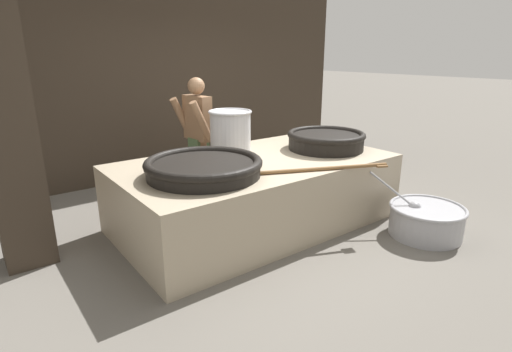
{
  "coord_description": "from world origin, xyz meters",
  "views": [
    {
      "loc": [
        -2.64,
        -3.49,
        1.94
      ],
      "look_at": [
        0.0,
        0.0,
        0.58
      ],
      "focal_mm": 28.0,
      "sensor_mm": 36.0,
      "label": 1
    }
  ],
  "objects_px": {
    "giant_wok_near": "(204,167)",
    "prep_bowl_vegetables": "(426,219)",
    "stock_pot": "(230,130)",
    "cook": "(198,134)",
    "giant_wok_far": "(326,140)"
  },
  "relations": [
    {
      "from": "giant_wok_near",
      "to": "prep_bowl_vegetables",
      "type": "relative_size",
      "value": 1.22
    },
    {
      "from": "giant_wok_far",
      "to": "prep_bowl_vegetables",
      "type": "distance_m",
      "value": 1.49
    },
    {
      "from": "prep_bowl_vegetables",
      "to": "giant_wok_far",
      "type": "bearing_deg",
      "value": 101.19
    },
    {
      "from": "giant_wok_far",
      "to": "stock_pot",
      "type": "xyz_separation_m",
      "value": [
        -0.98,
        0.69,
        0.14
      ]
    },
    {
      "from": "giant_wok_near",
      "to": "stock_pot",
      "type": "height_order",
      "value": "stock_pot"
    },
    {
      "from": "stock_pot",
      "to": "cook",
      "type": "height_order",
      "value": "cook"
    },
    {
      "from": "stock_pot",
      "to": "prep_bowl_vegetables",
      "type": "xyz_separation_m",
      "value": [
        1.23,
        -1.99,
        -0.83
      ]
    },
    {
      "from": "giant_wok_near",
      "to": "cook",
      "type": "bearing_deg",
      "value": 62.96
    },
    {
      "from": "giant_wok_near",
      "to": "prep_bowl_vegetables",
      "type": "xyz_separation_m",
      "value": [
        2.05,
        -1.23,
        -0.67
      ]
    },
    {
      "from": "stock_pot",
      "to": "giant_wok_near",
      "type": "bearing_deg",
      "value": -137.31
    },
    {
      "from": "giant_wok_near",
      "to": "giant_wok_far",
      "type": "bearing_deg",
      "value": 2.14
    },
    {
      "from": "cook",
      "to": "prep_bowl_vegetables",
      "type": "height_order",
      "value": "cook"
    },
    {
      "from": "giant_wok_far",
      "to": "prep_bowl_vegetables",
      "type": "relative_size",
      "value": 1.01
    },
    {
      "from": "giant_wok_far",
      "to": "prep_bowl_vegetables",
      "type": "height_order",
      "value": "giant_wok_far"
    },
    {
      "from": "stock_pot",
      "to": "cook",
      "type": "distance_m",
      "value": 0.68
    }
  ]
}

